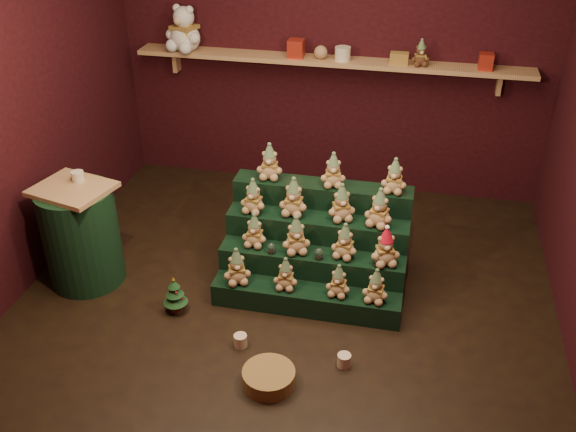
% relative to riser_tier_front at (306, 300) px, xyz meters
% --- Properties ---
extents(ground, '(4.00, 4.00, 0.00)m').
position_rel_riser_tier_front_xyz_m(ground, '(-0.17, 0.05, -0.09)').
color(ground, black).
rests_on(ground, ground).
extents(back_wall, '(4.00, 0.10, 2.80)m').
position_rel_riser_tier_front_xyz_m(back_wall, '(-0.17, 2.10, 1.31)').
color(back_wall, black).
rests_on(back_wall, ground).
extents(front_wall, '(4.00, 0.10, 2.80)m').
position_rel_riser_tier_front_xyz_m(front_wall, '(-0.17, -2.00, 1.31)').
color(front_wall, black).
rests_on(front_wall, ground).
extents(left_wall, '(0.10, 4.00, 2.80)m').
position_rel_riser_tier_front_xyz_m(left_wall, '(-2.22, 0.05, 1.31)').
color(left_wall, black).
rests_on(left_wall, ground).
extents(back_shelf, '(3.60, 0.26, 0.24)m').
position_rel_riser_tier_front_xyz_m(back_shelf, '(-0.17, 1.93, 1.20)').
color(back_shelf, tan).
rests_on(back_shelf, ground).
extents(riser_tier_front, '(1.40, 0.22, 0.18)m').
position_rel_riser_tier_front_xyz_m(riser_tier_front, '(0.00, 0.00, 0.00)').
color(riser_tier_front, black).
rests_on(riser_tier_front, ground).
extents(riser_tier_midfront, '(1.40, 0.22, 0.36)m').
position_rel_riser_tier_front_xyz_m(riser_tier_midfront, '(0.00, 0.22, 0.09)').
color(riser_tier_midfront, black).
rests_on(riser_tier_midfront, ground).
extents(riser_tier_midback, '(1.40, 0.22, 0.54)m').
position_rel_riser_tier_front_xyz_m(riser_tier_midback, '(0.00, 0.44, 0.18)').
color(riser_tier_midback, black).
rests_on(riser_tier_midback, ground).
extents(riser_tier_back, '(1.40, 0.22, 0.72)m').
position_rel_riser_tier_front_xyz_m(riser_tier_back, '(0.00, 0.66, 0.27)').
color(riser_tier_back, black).
rests_on(riser_tier_back, ground).
extents(teddy_0, '(0.26, 0.25, 0.28)m').
position_rel_riser_tier_front_xyz_m(teddy_0, '(-0.52, -0.01, 0.23)').
color(teddy_0, tan).
rests_on(teddy_0, riser_tier_front).
extents(teddy_1, '(0.18, 0.16, 0.25)m').
position_rel_riser_tier_front_xyz_m(teddy_1, '(-0.15, -0.00, 0.21)').
color(teddy_1, tan).
rests_on(teddy_1, riser_tier_front).
extents(teddy_2, '(0.19, 0.18, 0.25)m').
position_rel_riser_tier_front_xyz_m(teddy_2, '(0.24, -0.00, 0.21)').
color(teddy_2, tan).
rests_on(teddy_2, riser_tier_front).
extents(teddy_3, '(0.21, 0.19, 0.26)m').
position_rel_riser_tier_front_xyz_m(teddy_3, '(0.51, -0.02, 0.22)').
color(teddy_3, tan).
rests_on(teddy_3, riser_tier_front).
extents(teddy_4, '(0.19, 0.18, 0.26)m').
position_rel_riser_tier_front_xyz_m(teddy_4, '(-0.44, 0.24, 0.40)').
color(teddy_4, tan).
rests_on(teddy_4, riser_tier_midfront).
extents(teddy_5, '(0.26, 0.25, 0.29)m').
position_rel_riser_tier_front_xyz_m(teddy_5, '(-0.12, 0.22, 0.42)').
color(teddy_5, tan).
rests_on(teddy_5, riser_tier_midfront).
extents(teddy_6, '(0.23, 0.21, 0.27)m').
position_rel_riser_tier_front_xyz_m(teddy_6, '(0.24, 0.23, 0.41)').
color(teddy_6, tan).
rests_on(teddy_6, riser_tier_midfront).
extents(teddy_7, '(0.26, 0.25, 0.30)m').
position_rel_riser_tier_front_xyz_m(teddy_7, '(0.54, 0.20, 0.42)').
color(teddy_7, tan).
rests_on(teddy_7, riser_tier_midfront).
extents(teddy_8, '(0.22, 0.21, 0.27)m').
position_rel_riser_tier_front_xyz_m(teddy_8, '(-0.50, 0.42, 0.59)').
color(teddy_8, tan).
rests_on(teddy_8, riser_tier_midback).
extents(teddy_9, '(0.23, 0.21, 0.30)m').
position_rel_riser_tier_front_xyz_m(teddy_9, '(-0.19, 0.45, 0.60)').
color(teddy_9, tan).
rests_on(teddy_9, riser_tier_midback).
extents(teddy_10, '(0.26, 0.25, 0.29)m').
position_rel_riser_tier_front_xyz_m(teddy_10, '(0.18, 0.46, 0.59)').
color(teddy_10, tan).
rests_on(teddy_10, riser_tier_midback).
extents(teddy_11, '(0.26, 0.24, 0.30)m').
position_rel_riser_tier_front_xyz_m(teddy_11, '(0.46, 0.43, 0.60)').
color(teddy_11, tan).
rests_on(teddy_11, riser_tier_midback).
extents(teddy_12, '(0.22, 0.20, 0.29)m').
position_rel_riser_tier_front_xyz_m(teddy_12, '(-0.43, 0.67, 0.77)').
color(teddy_12, tan).
rests_on(teddy_12, riser_tier_back).
extents(teddy_13, '(0.22, 0.21, 0.27)m').
position_rel_riser_tier_front_xyz_m(teddy_13, '(0.08, 0.64, 0.76)').
color(teddy_13, tan).
rests_on(teddy_13, riser_tier_back).
extents(teddy_14, '(0.20, 0.19, 0.27)m').
position_rel_riser_tier_front_xyz_m(teddy_14, '(0.54, 0.65, 0.76)').
color(teddy_14, tan).
rests_on(teddy_14, riser_tier_back).
extents(snow_globe_a, '(0.06, 0.06, 0.08)m').
position_rel_riser_tier_front_xyz_m(snow_globe_a, '(-0.30, 0.16, 0.31)').
color(snow_globe_a, black).
rests_on(snow_globe_a, riser_tier_midfront).
extents(snow_globe_b, '(0.07, 0.07, 0.09)m').
position_rel_riser_tier_front_xyz_m(snow_globe_b, '(0.06, 0.16, 0.32)').
color(snow_globe_b, black).
rests_on(snow_globe_b, riser_tier_midfront).
extents(snow_globe_c, '(0.07, 0.07, 0.09)m').
position_rel_riser_tier_front_xyz_m(snow_globe_c, '(0.49, 0.16, 0.32)').
color(snow_globe_c, black).
rests_on(snow_globe_c, riser_tier_midfront).
extents(side_table, '(0.63, 0.58, 0.83)m').
position_rel_riser_tier_front_xyz_m(side_table, '(-1.76, 0.02, 0.32)').
color(side_table, tan).
rests_on(side_table, ground).
extents(table_ornament, '(0.09, 0.09, 0.08)m').
position_rel_riser_tier_front_xyz_m(table_ornament, '(-1.76, 0.12, 0.77)').
color(table_ornament, beige).
rests_on(table_ornament, side_table).
extents(mini_christmas_tree, '(0.18, 0.18, 0.31)m').
position_rel_riser_tier_front_xyz_m(mini_christmas_tree, '(-0.94, -0.22, 0.06)').
color(mini_christmas_tree, '#462819').
rests_on(mini_christmas_tree, ground).
extents(mug_left, '(0.09, 0.09, 0.09)m').
position_rel_riser_tier_front_xyz_m(mug_left, '(-0.36, -0.49, -0.04)').
color(mug_left, beige).
rests_on(mug_left, ground).
extents(mug_right, '(0.09, 0.09, 0.09)m').
position_rel_riser_tier_front_xyz_m(mug_right, '(0.36, -0.53, -0.04)').
color(mug_right, beige).
rests_on(mug_right, ground).
extents(wicker_basket, '(0.35, 0.35, 0.11)m').
position_rel_riser_tier_front_xyz_m(wicker_basket, '(-0.09, -0.79, -0.04)').
color(wicker_basket, olive).
rests_on(wicker_basket, ground).
extents(white_bear, '(0.46, 0.44, 0.52)m').
position_rel_riser_tier_front_xyz_m(white_bear, '(-1.52, 1.89, 1.49)').
color(white_bear, white).
rests_on(white_bear, back_shelf).
extents(brown_bear, '(0.19, 0.18, 0.22)m').
position_rel_riser_tier_front_xyz_m(brown_bear, '(0.63, 1.89, 1.34)').
color(brown_bear, '#4E2E1A').
rests_on(brown_bear, back_shelf).
extents(gift_tin_red_a, '(0.14, 0.14, 0.16)m').
position_rel_riser_tier_front_xyz_m(gift_tin_red_a, '(-0.47, 1.90, 1.31)').
color(gift_tin_red_a, '#AD291A').
rests_on(gift_tin_red_a, back_shelf).
extents(gift_tin_cream, '(0.14, 0.14, 0.12)m').
position_rel_riser_tier_front_xyz_m(gift_tin_cream, '(-0.05, 1.90, 1.29)').
color(gift_tin_cream, beige).
rests_on(gift_tin_cream, back_shelf).
extents(gift_tin_red_b, '(0.12, 0.12, 0.14)m').
position_rel_riser_tier_front_xyz_m(gift_tin_red_b, '(1.18, 1.90, 1.30)').
color(gift_tin_red_b, '#AD291A').
rests_on(gift_tin_red_b, back_shelf).
extents(shelf_plush_ball, '(0.12, 0.12, 0.12)m').
position_rel_riser_tier_front_xyz_m(shelf_plush_ball, '(-0.25, 1.90, 1.29)').
color(shelf_plush_ball, tan).
rests_on(shelf_plush_ball, back_shelf).
extents(scarf_gift_box, '(0.16, 0.10, 0.10)m').
position_rel_riser_tier_front_xyz_m(scarf_gift_box, '(0.45, 1.90, 1.28)').
color(scarf_gift_box, '#C4601B').
rests_on(scarf_gift_box, back_shelf).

